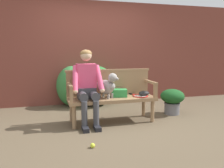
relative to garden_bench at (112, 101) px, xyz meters
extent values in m
plane|color=brown|center=(0.00, 0.00, -0.40)|extent=(40.00, 40.00, 0.00)
cube|color=brown|center=(0.00, 1.81, 0.85)|extent=(8.00, 0.30, 2.51)
ellipsoid|color=#286B2D|center=(-0.03, 1.44, 0.08)|extent=(0.99, 0.91, 0.96)
ellipsoid|color=#337538|center=(-0.57, 1.49, 0.07)|extent=(0.73, 0.70, 0.95)
cube|color=#93704C|center=(0.00, 0.00, 0.03)|extent=(1.60, 0.53, 0.06)
cylinder|color=#93704C|center=(-0.72, -0.20, -0.20)|extent=(0.07, 0.07, 0.40)
cylinder|color=#93704C|center=(0.72, -0.20, -0.20)|extent=(0.07, 0.07, 0.40)
cylinder|color=#93704C|center=(-0.72, 0.20, -0.20)|extent=(0.07, 0.07, 0.40)
cylinder|color=#93704C|center=(0.72, 0.20, -0.20)|extent=(0.07, 0.07, 0.40)
cube|color=#93704C|center=(0.00, 0.23, 0.29)|extent=(1.60, 0.05, 0.46)
cube|color=#93704C|center=(0.00, 0.23, 0.54)|extent=(1.64, 0.06, 0.04)
cube|color=#93704C|center=(-0.76, -0.22, 0.18)|extent=(0.06, 0.06, 0.24)
cube|color=#93704C|center=(-0.76, 0.00, 0.32)|extent=(0.06, 0.53, 0.04)
cube|color=#93704C|center=(0.76, -0.22, 0.18)|extent=(0.06, 0.06, 0.24)
cube|color=#93704C|center=(0.76, 0.00, 0.32)|extent=(0.06, 0.53, 0.04)
cube|color=black|center=(-0.56, -0.36, -0.37)|extent=(0.10, 0.24, 0.07)
cylinder|color=#3D3D42|center=(-0.56, -0.28, -0.13)|extent=(0.10, 0.10, 0.41)
cylinder|color=#3D3D42|center=(-0.56, -0.12, 0.14)|extent=(0.15, 0.33, 0.15)
cube|color=black|center=(-0.36, -0.36, -0.37)|extent=(0.10, 0.24, 0.07)
cylinder|color=#3D3D42|center=(-0.36, -0.28, -0.13)|extent=(0.10, 0.10, 0.41)
cylinder|color=#3D3D42|center=(-0.36, -0.12, 0.14)|extent=(0.15, 0.33, 0.15)
cube|color=#3D3D42|center=(-0.46, 0.05, 0.16)|extent=(0.32, 0.24, 0.20)
cube|color=#E04770|center=(-0.46, 0.07, 0.42)|extent=(0.34, 0.22, 0.52)
cylinder|color=#E04770|center=(-0.67, -0.06, 0.44)|extent=(0.14, 0.34, 0.45)
sphere|color=#DBB28E|center=(-0.69, -0.18, 0.24)|extent=(0.09, 0.09, 0.09)
cylinder|color=#E04770|center=(-0.25, -0.06, 0.44)|extent=(0.14, 0.34, 0.45)
sphere|color=#DBB28E|center=(-0.23, -0.18, 0.24)|extent=(0.09, 0.09, 0.09)
sphere|color=#DBB28E|center=(-0.46, 0.05, 0.83)|extent=(0.20, 0.20, 0.20)
ellipsoid|color=olive|center=(-0.46, 0.06, 0.86)|extent=(0.21, 0.21, 0.14)
cylinder|color=gray|center=(-0.10, -0.11, 0.10)|extent=(0.05, 0.05, 0.09)
cylinder|color=gray|center=(-0.01, -0.03, 0.10)|extent=(0.05, 0.05, 0.09)
cylinder|color=gray|center=(-0.23, 0.04, 0.10)|extent=(0.05, 0.05, 0.09)
cylinder|color=gray|center=(-0.14, 0.12, 0.10)|extent=(0.05, 0.05, 0.09)
ellipsoid|color=gray|center=(-0.12, 0.00, 0.26)|extent=(0.38, 0.39, 0.26)
sphere|color=gray|center=(-0.04, -0.08, 0.28)|extent=(0.15, 0.15, 0.15)
sphere|color=gray|center=(-0.02, -0.10, 0.44)|extent=(0.16, 0.16, 0.16)
ellipsoid|color=gray|center=(0.03, -0.16, 0.42)|extent=(0.11, 0.12, 0.06)
ellipsoid|color=gray|center=(-0.08, -0.14, 0.43)|extent=(0.06, 0.06, 0.12)
ellipsoid|color=gray|center=(0.03, -0.05, 0.43)|extent=(0.06, 0.06, 0.12)
sphere|color=gray|center=(-0.22, 0.12, 0.31)|extent=(0.08, 0.08, 0.08)
torus|color=red|center=(0.54, -0.04, 0.07)|extent=(0.39, 0.39, 0.02)
cylinder|color=silver|center=(0.54, -0.04, 0.06)|extent=(0.25, 0.25, 0.00)
cube|color=red|center=(0.47, 0.10, 0.08)|extent=(0.06, 0.08, 0.02)
cylinder|color=black|center=(0.41, 0.23, 0.08)|extent=(0.12, 0.21, 0.03)
ellipsoid|color=black|center=(0.64, 0.01, 0.11)|extent=(0.26, 0.22, 0.09)
cube|color=#2D8E42|center=(0.15, 0.04, 0.13)|extent=(0.32, 0.26, 0.14)
sphere|color=#CCDB33|center=(-0.57, -1.05, -0.37)|extent=(0.07, 0.07, 0.07)
cylinder|color=slate|center=(1.36, 0.19, -0.29)|extent=(0.31, 0.31, 0.23)
torus|color=slate|center=(1.36, 0.19, -0.18)|extent=(0.33, 0.33, 0.02)
ellipsoid|color=#194C1E|center=(1.36, 0.19, -0.03)|extent=(0.49, 0.49, 0.30)
camera|label=1|loc=(-1.14, -4.04, 0.92)|focal=37.47mm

